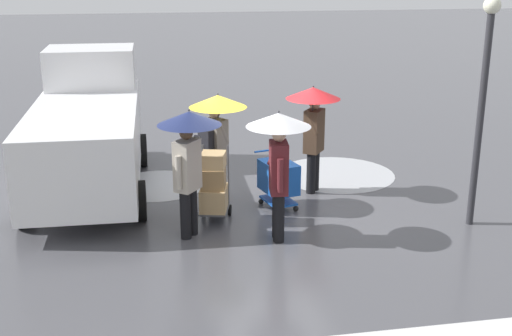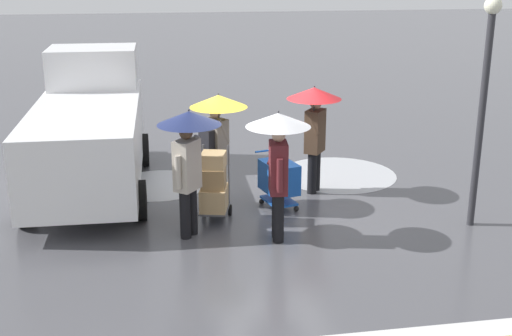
{
  "view_description": "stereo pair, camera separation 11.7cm",
  "coord_description": "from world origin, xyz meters",
  "views": [
    {
      "loc": [
        1.94,
        11.37,
        4.47
      ],
      "look_at": [
        0.26,
        0.82,
        1.05
      ],
      "focal_mm": 46.67,
      "sensor_mm": 36.0,
      "label": 1
    },
    {
      "loc": [
        1.83,
        11.39,
        4.47
      ],
      "look_at": [
        0.26,
        0.82,
        1.05
      ],
      "focal_mm": 46.67,
      "sensor_mm": 36.0,
      "label": 2
    }
  ],
  "objects": [
    {
      "name": "pedestrian_white_side",
      "position": [
        -0.01,
        1.39,
        1.58
      ],
      "size": [
        1.04,
        1.04,
        2.15
      ],
      "color": "black",
      "rests_on": "ground"
    },
    {
      "name": "pedestrian_black_side",
      "position": [
        1.4,
        1.04,
        1.58
      ],
      "size": [
        1.04,
        1.04,
        2.15
      ],
      "color": "black",
      "rests_on": "ground"
    },
    {
      "name": "slush_patch_under_van",
      "position": [
        -1.88,
        -1.72,
        0.0
      ],
      "size": [
        2.51,
        2.51,
        0.01
      ],
      "primitive_type": "cylinder",
      "color": "#ADAFB5",
      "rests_on": "ground"
    },
    {
      "name": "ground_plane",
      "position": [
        0.0,
        0.0,
        0.0
      ],
      "size": [
        90.0,
        90.0,
        0.0
      ],
      "primitive_type": "plane",
      "color": "#4C4C51"
    },
    {
      "name": "pedestrian_far_side",
      "position": [
        -1.09,
        -0.7,
        1.58
      ],
      "size": [
        1.04,
        1.04,
        2.15
      ],
      "color": "black",
      "rests_on": "ground"
    },
    {
      "name": "hand_dolly_boxes",
      "position": [
        0.95,
        0.5,
        0.67
      ],
      "size": [
        0.65,
        0.8,
        1.32
      ],
      "color": "#515156",
      "rests_on": "ground"
    },
    {
      "name": "shopping_cart_vendor",
      "position": [
        -0.28,
        0.03,
        0.57
      ],
      "size": [
        0.75,
        0.94,
        1.04
      ],
      "color": "#1951B2",
      "rests_on": "ground"
    },
    {
      "name": "cargo_van_parked_right",
      "position": [
        3.22,
        -1.65,
        1.18
      ],
      "size": [
        2.22,
        5.35,
        2.6
      ],
      "color": "white",
      "rests_on": "ground"
    },
    {
      "name": "slush_patch_mid_street",
      "position": [
        1.91,
        -1.59,
        0.0
      ],
      "size": [
        1.96,
        1.96,
        0.01
      ],
      "primitive_type": "cylinder",
      "color": "silver",
      "rests_on": "ground"
    },
    {
      "name": "pedestrian_pink_side",
      "position": [
        0.82,
        -0.25,
        1.57
      ],
      "size": [
        1.04,
        1.04,
        2.15
      ],
      "color": "black",
      "rests_on": "ground"
    },
    {
      "name": "street_lamp",
      "position": [
        -3.44,
        1.32,
        2.37
      ],
      "size": [
        0.28,
        0.28,
        3.86
      ],
      "color": "#2D2D33",
      "rests_on": "ground"
    }
  ]
}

